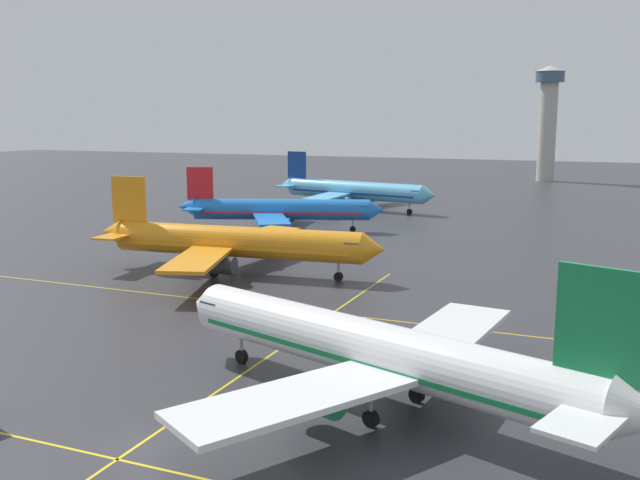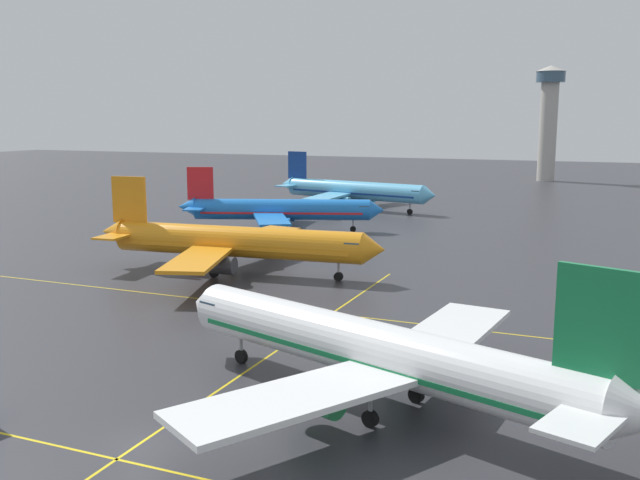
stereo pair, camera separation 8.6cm
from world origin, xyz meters
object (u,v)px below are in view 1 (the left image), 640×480
(airliner_second_row, at_px, (233,242))
(control_tower, at_px, (548,114))
(airliner_front_gate, at_px, (378,351))
(airliner_third_row, at_px, (279,210))
(airliner_far_left_stand, at_px, (352,190))

(airliner_second_row, height_order, control_tower, control_tower)
(airliner_front_gate, distance_m, airliner_third_row, 74.05)
(airliner_third_row, distance_m, airliner_far_left_stand, 32.12)
(airliner_front_gate, relative_size, control_tower, 1.04)
(airliner_front_gate, bearing_deg, airliner_second_row, 132.04)
(airliner_front_gate, relative_size, airliner_far_left_stand, 0.96)
(airliner_second_row, bearing_deg, airliner_third_row, 106.27)
(airliner_far_left_stand, bearing_deg, airliner_front_gate, -69.02)
(airliner_front_gate, height_order, airliner_third_row, airliner_front_gate)
(airliner_third_row, relative_size, airliner_far_left_stand, 0.90)
(airliner_third_row, relative_size, control_tower, 0.98)
(airliner_third_row, height_order, airliner_far_left_stand, airliner_far_left_stand)
(airliner_third_row, xyz_separation_m, airliner_far_left_stand, (1.32, 32.10, 0.30))
(airliner_front_gate, bearing_deg, airliner_far_left_stand, 110.98)
(airliner_second_row, bearing_deg, control_tower, 81.43)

